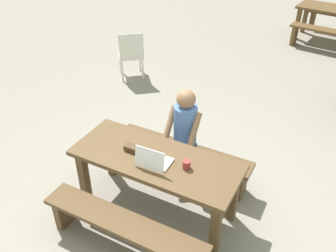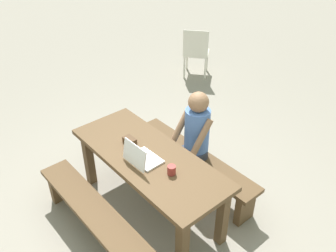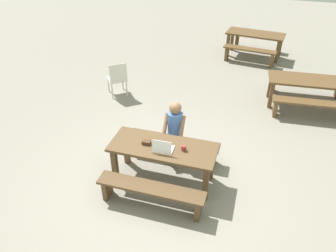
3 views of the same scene
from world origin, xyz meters
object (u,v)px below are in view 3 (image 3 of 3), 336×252
Objects in this scene: coffee_mug at (184,148)px; picnic_table_rear at (255,37)px; small_pouch at (146,142)px; picnic_table_mid at (312,84)px; laptop at (163,148)px; plastic_chair at (118,78)px; person_seated at (174,128)px; picnic_table_front at (163,152)px.

coffee_mug reaches higher than picnic_table_rear.
small_pouch reaches higher than picnic_table_mid.
laptop is 2.35× the size of small_pouch.
picnic_table_rear is (1.34, 6.43, -0.13)m from small_pouch.
small_pouch is 0.15× the size of plastic_chair.
plastic_chair is at bearing 131.91° from coffee_mug.
person_seated is 0.66× the size of picnic_table_rear.
small_pouch is (-0.32, 0.09, -0.03)m from laptop.
picnic_table_mid is at bearing 50.76° from small_pouch.
picnic_table_mid is (4.64, 0.83, 0.12)m from plastic_chair.
picnic_table_rear is (1.01, 6.53, -0.16)m from laptop.
laptop is 0.16× the size of picnic_table_mid.
small_pouch is 6.57m from picnic_table_rear.
picnic_table_rear reaches higher than picnic_table_front.
picnic_table_front is at bearing -91.87° from picnic_table_rear.
coffee_mug is at bearing -0.37° from picnic_table_front.
laptop reaches higher than small_pouch.
small_pouch is at bearing -94.32° from picnic_table_rear.
laptop is 3.49m from plastic_chair.
picnic_table_front is 0.33m from small_pouch.
small_pouch is 0.64m from coffee_mug.
picnic_table_front is 0.21m from laptop.
person_seated is 0.60× the size of picnic_table_mid.
laptop is at bearing 87.50° from plastic_chair.
small_pouch is at bearing -176.64° from picnic_table_front.
person_seated reaches higher than picnic_table_front.
person_seated is (-0.01, 0.72, -0.09)m from laptop.
picnic_table_rear is (3.10, 3.74, 0.16)m from plastic_chair.
person_seated reaches higher than plastic_chair.
laptop is at bearing -160.97° from coffee_mug.
picnic_table_front reaches higher than picnic_table_mid.
small_pouch is 4.55m from picnic_table_mid.
person_seated is at bearing -90.53° from laptop.
laptop is at bearing -71.65° from picnic_table_front.
picnic_table_front is 5.52× the size of laptop.
laptop reaches higher than picnic_table_mid.
person_seated is 1.36× the size of plastic_chair.
small_pouch is 0.70m from person_seated.
small_pouch is at bearing -116.37° from person_seated.
person_seated reaches higher than laptop.
plastic_chair reaches higher than picnic_table_mid.
person_seated reaches higher than small_pouch.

